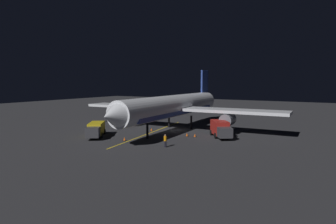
{
  "coord_description": "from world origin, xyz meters",
  "views": [
    {
      "loc": [
        -26.06,
        46.06,
        8.89
      ],
      "look_at": [
        0.0,
        2.0,
        3.5
      ],
      "focal_mm": 31.6,
      "sensor_mm": 36.0,
      "label": 1
    }
  ],
  "objects_px": {
    "traffic_cone_near_right": "(187,135)",
    "traffic_cone_far": "(124,139)",
    "catering_truck": "(221,129)",
    "traffic_cone_near_left": "(195,135)",
    "airliner": "(175,107)",
    "ground_crew_worker": "(165,141)",
    "traffic_cone_under_wing": "(151,130)",
    "baggage_truck": "(96,130)"
  },
  "relations": [
    {
      "from": "baggage_truck",
      "to": "traffic_cone_under_wing",
      "type": "relative_size",
      "value": 11.56
    },
    {
      "from": "catering_truck",
      "to": "traffic_cone_near_left",
      "type": "height_order",
      "value": "catering_truck"
    },
    {
      "from": "traffic_cone_near_left",
      "to": "traffic_cone_under_wing",
      "type": "distance_m",
      "value": 9.2
    },
    {
      "from": "traffic_cone_near_left",
      "to": "ground_crew_worker",
      "type": "bearing_deg",
      "value": 88.21
    },
    {
      "from": "airliner",
      "to": "traffic_cone_near_left",
      "type": "bearing_deg",
      "value": 143.71
    },
    {
      "from": "baggage_truck",
      "to": "catering_truck",
      "type": "xyz_separation_m",
      "value": [
        -17.18,
        -9.82,
        0.12
      ]
    },
    {
      "from": "traffic_cone_far",
      "to": "traffic_cone_near_right",
      "type": "bearing_deg",
      "value": -128.84
    },
    {
      "from": "ground_crew_worker",
      "to": "traffic_cone_near_left",
      "type": "relative_size",
      "value": 3.16
    },
    {
      "from": "airliner",
      "to": "traffic_cone_far",
      "type": "height_order",
      "value": "airliner"
    },
    {
      "from": "catering_truck",
      "to": "ground_crew_worker",
      "type": "xyz_separation_m",
      "value": [
        3.94,
        10.37,
        -0.42
      ]
    },
    {
      "from": "airliner",
      "to": "traffic_cone_near_left",
      "type": "distance_m",
      "value": 8.6
    },
    {
      "from": "traffic_cone_near_right",
      "to": "traffic_cone_under_wing",
      "type": "relative_size",
      "value": 1.0
    },
    {
      "from": "ground_crew_worker",
      "to": "traffic_cone_under_wing",
      "type": "height_order",
      "value": "ground_crew_worker"
    },
    {
      "from": "ground_crew_worker",
      "to": "traffic_cone_under_wing",
      "type": "xyz_separation_m",
      "value": [
        8.85,
        -9.87,
        -0.64
      ]
    },
    {
      "from": "airliner",
      "to": "catering_truck",
      "type": "height_order",
      "value": "airliner"
    },
    {
      "from": "catering_truck",
      "to": "ground_crew_worker",
      "type": "bearing_deg",
      "value": 69.18
    },
    {
      "from": "catering_truck",
      "to": "traffic_cone_near_right",
      "type": "xyz_separation_m",
      "value": [
        5.01,
        1.81,
        -1.06
      ]
    },
    {
      "from": "ground_crew_worker",
      "to": "traffic_cone_near_left",
      "type": "distance_m",
      "value": 8.73
    },
    {
      "from": "baggage_truck",
      "to": "traffic_cone_under_wing",
      "type": "height_order",
      "value": "baggage_truck"
    },
    {
      "from": "catering_truck",
      "to": "traffic_cone_under_wing",
      "type": "bearing_deg",
      "value": 2.25
    },
    {
      "from": "ground_crew_worker",
      "to": "traffic_cone_under_wing",
      "type": "distance_m",
      "value": 13.27
    },
    {
      "from": "ground_crew_worker",
      "to": "traffic_cone_under_wing",
      "type": "relative_size",
      "value": 3.16
    },
    {
      "from": "traffic_cone_far",
      "to": "traffic_cone_near_left",
      "type": "bearing_deg",
      "value": -133.73
    },
    {
      "from": "airliner",
      "to": "baggage_truck",
      "type": "xyz_separation_m",
      "value": [
        7.37,
        12.66,
        -3.05
      ]
    },
    {
      "from": "airliner",
      "to": "traffic_cone_near_right",
      "type": "distance_m",
      "value": 7.78
    },
    {
      "from": "traffic_cone_near_right",
      "to": "catering_truck",
      "type": "bearing_deg",
      "value": -160.11
    },
    {
      "from": "ground_crew_worker",
      "to": "traffic_cone_far",
      "type": "relative_size",
      "value": 3.16
    },
    {
      "from": "airliner",
      "to": "traffic_cone_near_right",
      "type": "xyz_separation_m",
      "value": [
        -4.8,
        4.65,
        -3.99
      ]
    },
    {
      "from": "baggage_truck",
      "to": "traffic_cone_near_right",
      "type": "distance_m",
      "value": 14.6
    },
    {
      "from": "airliner",
      "to": "traffic_cone_under_wing",
      "type": "xyz_separation_m",
      "value": [
        2.98,
        3.34,
        -3.99
      ]
    },
    {
      "from": "traffic_cone_under_wing",
      "to": "traffic_cone_far",
      "type": "bearing_deg",
      "value": 98.37
    },
    {
      "from": "airliner",
      "to": "ground_crew_worker",
      "type": "relative_size",
      "value": 22.76
    },
    {
      "from": "traffic_cone_far",
      "to": "airliner",
      "type": "bearing_deg",
      "value": -97.3
    },
    {
      "from": "traffic_cone_near_right",
      "to": "traffic_cone_far",
      "type": "distance_m",
      "value": 10.23
    },
    {
      "from": "baggage_truck",
      "to": "ground_crew_worker",
      "type": "height_order",
      "value": "baggage_truck"
    },
    {
      "from": "traffic_cone_near_right",
      "to": "baggage_truck",
      "type": "bearing_deg",
      "value": 33.35
    },
    {
      "from": "baggage_truck",
      "to": "traffic_cone_near_right",
      "type": "bearing_deg",
      "value": -146.65
    },
    {
      "from": "catering_truck",
      "to": "baggage_truck",
      "type": "bearing_deg",
      "value": 29.76
    },
    {
      "from": "ground_crew_worker",
      "to": "traffic_cone_far",
      "type": "xyz_separation_m",
      "value": [
        7.48,
        -0.59,
        -0.64
      ]
    },
    {
      "from": "traffic_cone_near_left",
      "to": "traffic_cone_near_right",
      "type": "bearing_deg",
      "value": 6.09
    },
    {
      "from": "catering_truck",
      "to": "traffic_cone_near_left",
      "type": "distance_m",
      "value": 4.17
    },
    {
      "from": "catering_truck",
      "to": "ground_crew_worker",
      "type": "distance_m",
      "value": 11.1
    }
  ]
}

